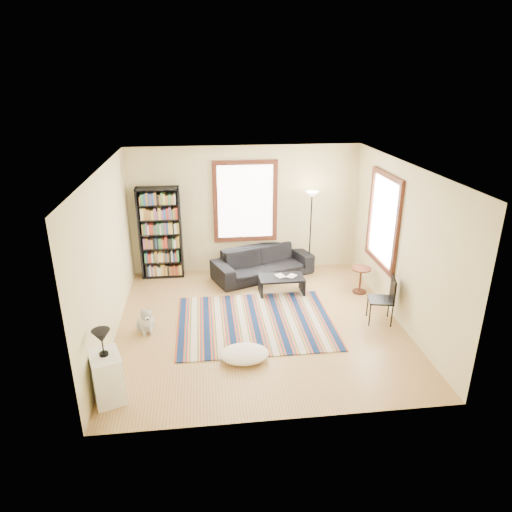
{
  "coord_description": "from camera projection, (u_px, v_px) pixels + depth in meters",
  "views": [
    {
      "loc": [
        -0.91,
        -7.13,
        4.13
      ],
      "look_at": [
        0.0,
        0.5,
        1.1
      ],
      "focal_mm": 32.0,
      "sensor_mm": 36.0,
      "label": 1
    }
  ],
  "objects": [
    {
      "name": "wall_front",
      "position": [
        287.0,
        327.0,
        5.33
      ],
      "size": [
        5.0,
        0.1,
        2.8
      ],
      "primitive_type": "cube",
      "color": "beige",
      "rests_on": "floor"
    },
    {
      "name": "side_table",
      "position": [
        360.0,
        280.0,
        9.27
      ],
      "size": [
        0.5,
        0.5,
        0.54
      ],
      "primitive_type": "cylinder",
      "rotation": [
        0.0,
        0.0,
        -0.31
      ],
      "color": "#4D2413",
      "rests_on": "floor"
    },
    {
      "name": "wall_back",
      "position": [
        245.0,
        210.0,
        10.04
      ],
      "size": [
        5.0,
        0.1,
        2.8
      ],
      "primitive_type": "cube",
      "color": "beige",
      "rests_on": "floor"
    },
    {
      "name": "sofa",
      "position": [
        263.0,
        263.0,
        10.02
      ],
      "size": [
        1.56,
        2.34,
        0.64
      ],
      "primitive_type": "imported",
      "rotation": [
        0.0,
        0.0,
        0.36
      ],
      "color": "black",
      "rests_on": "floor"
    },
    {
      "name": "ceiling",
      "position": [
        260.0,
        164.0,
        7.16
      ],
      "size": [
        5.0,
        5.0,
        0.1
      ],
      "primitive_type": "cube",
      "color": "white",
      "rests_on": "floor"
    },
    {
      "name": "floor_cushion",
      "position": [
        244.0,
        354.0,
        7.11
      ],
      "size": [
        0.92,
        0.8,
        0.19
      ],
      "primitive_type": "ellipsoid",
      "rotation": [
        0.0,
        0.0,
        0.32
      ],
      "color": "white",
      "rests_on": "floor"
    },
    {
      "name": "floor",
      "position": [
        259.0,
        325.0,
        8.22
      ],
      "size": [
        5.0,
        5.0,
        0.1
      ],
      "primitive_type": "cube",
      "color": "tan",
      "rests_on": "ground"
    },
    {
      "name": "wall_right",
      "position": [
        404.0,
        244.0,
        7.97
      ],
      "size": [
        0.1,
        5.0,
        2.8
      ],
      "primitive_type": "cube",
      "color": "beige",
      "rests_on": "floor"
    },
    {
      "name": "table_lamp",
      "position": [
        102.0,
        343.0,
        5.95
      ],
      "size": [
        0.26,
        0.26,
        0.38
      ],
      "primitive_type": null,
      "rotation": [
        0.0,
        0.0,
        0.09
      ],
      "color": "black",
      "rests_on": "white_cabinet"
    },
    {
      "name": "floor_lamp",
      "position": [
        310.0,
        233.0,
        10.0
      ],
      "size": [
        0.4,
        0.4,
        1.86
      ],
      "primitive_type": null,
      "rotation": [
        0.0,
        0.0,
        0.42
      ],
      "color": "black",
      "rests_on": "floor"
    },
    {
      "name": "window_back",
      "position": [
        245.0,
        202.0,
        9.9
      ],
      "size": [
        1.2,
        0.06,
        1.6
      ],
      "primitive_type": "cube",
      "color": "white",
      "rests_on": "wall_back"
    },
    {
      "name": "book_a",
      "position": [
        277.0,
        277.0,
        9.19
      ],
      "size": [
        0.26,
        0.22,
        0.02
      ],
      "primitive_type": "imported",
      "rotation": [
        0.0,
        0.0,
        0.35
      ],
      "color": "beige",
      "rests_on": "coffee_table"
    },
    {
      "name": "rug",
      "position": [
        255.0,
        322.0,
        8.21
      ],
      "size": [
        2.77,
        2.22,
        0.02
      ],
      "primitive_type": "cube",
      "color": "#0D1F43",
      "rests_on": "floor"
    },
    {
      "name": "dog",
      "position": [
        145.0,
        319.0,
        7.84
      ],
      "size": [
        0.48,
        0.57,
        0.5
      ],
      "primitive_type": null,
      "rotation": [
        0.0,
        0.0,
        0.28
      ],
      "color": "#ADADAD",
      "rests_on": "floor"
    },
    {
      "name": "bookshelf",
      "position": [
        160.0,
        233.0,
        9.77
      ],
      "size": [
        0.9,
        0.3,
        2.0
      ],
      "primitive_type": "cube",
      "color": "black",
      "rests_on": "floor"
    },
    {
      "name": "window_right",
      "position": [
        384.0,
        220.0,
        8.63
      ],
      "size": [
        0.06,
        1.2,
        1.6
      ],
      "primitive_type": "cube",
      "color": "white",
      "rests_on": "wall_right"
    },
    {
      "name": "wall_left",
      "position": [
        104.0,
        257.0,
        7.41
      ],
      "size": [
        0.1,
        5.0,
        2.8
      ],
      "primitive_type": "cube",
      "color": "beige",
      "rests_on": "floor"
    },
    {
      "name": "folding_chair",
      "position": [
        381.0,
        300.0,
        8.1
      ],
      "size": [
        0.5,
        0.48,
        0.86
      ],
      "primitive_type": "cube",
      "rotation": [
        0.0,
        0.0,
        -0.23
      ],
      "color": "black",
      "rests_on": "floor"
    },
    {
      "name": "coffee_table",
      "position": [
        281.0,
        285.0,
        9.27
      ],
      "size": [
        1.01,
        0.75,
        0.36
      ],
      "primitive_type": "cube",
      "rotation": [
        0.0,
        0.0,
        -0.31
      ],
      "color": "black",
      "rests_on": "floor"
    },
    {
      "name": "white_cabinet",
      "position": [
        107.0,
        377.0,
        6.15
      ],
      "size": [
        0.53,
        0.6,
        0.7
      ],
      "primitive_type": "cube",
      "rotation": [
        0.0,
        0.0,
        0.34
      ],
      "color": "white",
      "rests_on": "floor"
    },
    {
      "name": "book_b",
      "position": [
        288.0,
        275.0,
        9.26
      ],
      "size": [
        0.25,
        0.26,
        0.02
      ],
      "primitive_type": "imported",
      "rotation": [
        0.0,
        0.0,
        -0.72
      ],
      "color": "beige",
      "rests_on": "coffee_table"
    }
  ]
}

